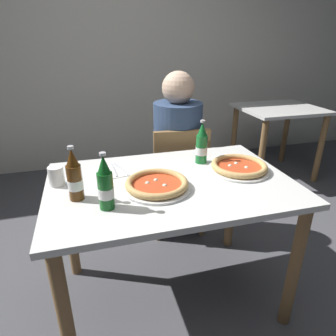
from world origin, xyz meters
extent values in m
plane|color=#4C4C51|center=(0.00, 0.00, 0.00)|extent=(8.00, 8.00, 0.00)
cube|color=silver|center=(0.00, 2.20, 1.30)|extent=(7.00, 0.10, 2.60)
cube|color=silver|center=(0.00, 0.00, 0.73)|extent=(1.20, 0.80, 0.03)
cylinder|color=olive|center=(-0.54, -0.34, 0.36)|extent=(0.06, 0.06, 0.72)
cylinder|color=olive|center=(0.54, -0.34, 0.36)|extent=(0.06, 0.06, 0.72)
cylinder|color=olive|center=(-0.54, 0.34, 0.36)|extent=(0.06, 0.06, 0.72)
cylinder|color=olive|center=(0.54, 0.34, 0.36)|extent=(0.06, 0.06, 0.72)
cube|color=olive|center=(0.24, 0.68, 0.43)|extent=(0.44, 0.44, 0.04)
cube|color=olive|center=(0.22, 0.50, 0.65)|extent=(0.38, 0.07, 0.40)
cylinder|color=olive|center=(0.43, 0.83, 0.21)|extent=(0.04, 0.04, 0.41)
cylinder|color=olive|center=(0.09, 0.87, 0.21)|extent=(0.04, 0.04, 0.41)
cylinder|color=olive|center=(0.39, 0.49, 0.21)|extent=(0.04, 0.04, 0.41)
cylinder|color=olive|center=(0.05, 0.53, 0.21)|extent=(0.04, 0.04, 0.41)
cube|color=#2D3342|center=(0.24, 0.66, 0.23)|extent=(0.32, 0.28, 0.45)
cylinder|color=#33476B|center=(0.24, 0.66, 0.73)|extent=(0.34, 0.34, 0.55)
sphere|color=beige|center=(0.24, 0.66, 1.10)|extent=(0.22, 0.22, 0.22)
cube|color=silver|center=(1.57, 1.36, 0.73)|extent=(0.80, 0.70, 0.03)
cylinder|color=olive|center=(1.23, 1.07, 0.36)|extent=(0.06, 0.06, 0.72)
cylinder|color=olive|center=(1.91, 1.07, 0.36)|extent=(0.06, 0.06, 0.72)
cylinder|color=olive|center=(1.23, 1.65, 0.36)|extent=(0.06, 0.06, 0.72)
cylinder|color=olive|center=(1.91, 1.65, 0.36)|extent=(0.06, 0.06, 0.72)
cylinder|color=white|center=(-0.09, -0.06, 0.76)|extent=(0.32, 0.32, 0.01)
cylinder|color=#CC4723|center=(-0.09, -0.06, 0.77)|extent=(0.23, 0.23, 0.01)
torus|color=tan|center=(-0.09, -0.06, 0.78)|extent=(0.30, 0.30, 0.03)
sphere|color=silver|center=(-0.13, -0.03, 0.77)|extent=(0.02, 0.02, 0.02)
sphere|color=silver|center=(-0.05, -0.08, 0.77)|extent=(0.02, 0.02, 0.02)
sphere|color=silver|center=(-0.08, -0.01, 0.77)|extent=(0.02, 0.02, 0.02)
cylinder|color=white|center=(0.39, 0.03, 0.76)|extent=(0.32, 0.32, 0.01)
cylinder|color=#CC4723|center=(0.39, 0.03, 0.77)|extent=(0.23, 0.23, 0.01)
torus|color=tan|center=(0.39, 0.03, 0.78)|extent=(0.30, 0.30, 0.03)
sphere|color=silver|center=(0.35, 0.05, 0.77)|extent=(0.02, 0.02, 0.02)
sphere|color=silver|center=(0.42, 0.01, 0.77)|extent=(0.02, 0.02, 0.02)
sphere|color=silver|center=(0.39, 0.07, 0.77)|extent=(0.02, 0.02, 0.02)
cylinder|color=#196B2D|center=(0.23, 0.19, 0.83)|extent=(0.06, 0.06, 0.16)
cone|color=#196B2D|center=(0.23, 0.19, 0.95)|extent=(0.05, 0.05, 0.07)
cylinder|color=#B7B7BC|center=(0.23, 0.19, 0.99)|extent=(0.03, 0.03, 0.01)
cylinder|color=white|center=(0.23, 0.19, 0.82)|extent=(0.07, 0.07, 0.04)
cylinder|color=#14591E|center=(-0.33, -0.17, 0.83)|extent=(0.06, 0.06, 0.16)
cone|color=#14591E|center=(-0.33, -0.17, 0.95)|extent=(0.05, 0.05, 0.07)
cylinder|color=#B7B7BC|center=(-0.33, -0.17, 0.99)|extent=(0.03, 0.03, 0.01)
cylinder|color=white|center=(-0.33, -0.17, 0.82)|extent=(0.07, 0.07, 0.04)
cylinder|color=#512D0F|center=(-0.45, -0.06, 0.83)|extent=(0.06, 0.06, 0.16)
cone|color=#512D0F|center=(-0.45, -0.06, 0.95)|extent=(0.05, 0.05, 0.07)
cylinder|color=#B7B7BC|center=(-0.45, -0.06, 0.99)|extent=(0.03, 0.03, 0.01)
cylinder|color=white|center=(-0.45, -0.06, 0.82)|extent=(0.07, 0.07, 0.04)
cube|color=white|center=(-0.24, 0.20, 0.75)|extent=(0.21, 0.21, 0.00)
cube|color=silver|center=(-0.22, 0.20, 0.76)|extent=(0.07, 0.19, 0.00)
cube|color=silver|center=(-0.26, 0.20, 0.76)|extent=(0.02, 0.17, 0.00)
cylinder|color=white|center=(-0.54, 0.11, 0.80)|extent=(0.07, 0.07, 0.09)
camera|label=1|loc=(-0.37, -1.28, 1.40)|focal=31.78mm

